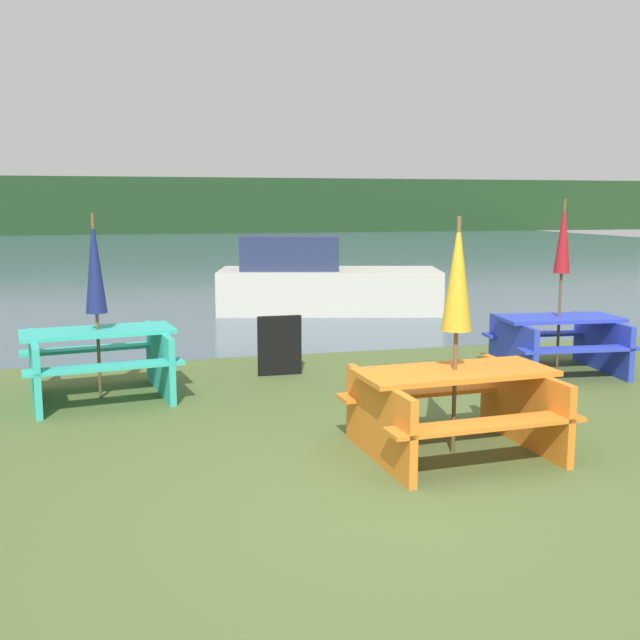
% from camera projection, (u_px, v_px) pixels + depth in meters
% --- Properties ---
extents(ground_plane, '(60.00, 60.00, 0.00)m').
position_uv_depth(ground_plane, '(397.00, 509.00, 5.30)').
color(ground_plane, '#516633').
extents(water, '(60.00, 50.00, 0.00)m').
position_uv_depth(water, '(169.00, 250.00, 34.54)').
color(water, '#425B6B').
rests_on(water, ground_plane).
extents(far_treeline, '(80.00, 1.60, 4.00)m').
position_uv_depth(far_treeline, '(154.00, 206.00, 53.38)').
color(far_treeline, '#1E3D1E').
rests_on(far_treeline, water).
extents(picnic_table_orange, '(1.76, 1.49, 0.74)m').
position_uv_depth(picnic_table_orange, '(454.00, 403.00, 6.44)').
color(picnic_table_orange, orange).
rests_on(picnic_table_orange, ground_plane).
extents(picnic_table_blue, '(1.63, 1.51, 0.72)m').
position_uv_depth(picnic_table_blue, '(558.00, 339.00, 9.54)').
color(picnic_table_blue, blue).
rests_on(picnic_table_blue, ground_plane).
extents(picnic_table_teal, '(1.81, 1.61, 0.77)m').
position_uv_depth(picnic_table_teal, '(99.00, 357.00, 8.26)').
color(picnic_table_teal, '#33B7A8').
rests_on(picnic_table_teal, ground_plane).
extents(umbrella_crimson, '(0.20, 0.20, 2.20)m').
position_uv_depth(umbrella_crimson, '(563.00, 240.00, 9.35)').
color(umbrella_crimson, brown).
rests_on(umbrella_crimson, ground_plane).
extents(umbrella_gold, '(0.26, 0.26, 2.04)m').
position_uv_depth(umbrella_gold, '(458.00, 277.00, 6.27)').
color(umbrella_gold, brown).
rests_on(umbrella_gold, ground_plane).
extents(umbrella_navy, '(0.23, 0.23, 2.04)m').
position_uv_depth(umbrella_navy, '(95.00, 265.00, 8.10)').
color(umbrella_navy, brown).
rests_on(umbrella_navy, ground_plane).
extents(boat, '(4.60, 2.65, 1.51)m').
position_uv_depth(boat, '(322.00, 283.00, 14.88)').
color(boat, beige).
rests_on(boat, water).
extents(signboard, '(0.55, 0.08, 0.75)m').
position_uv_depth(signboard, '(280.00, 345.00, 9.40)').
color(signboard, black).
rests_on(signboard, ground_plane).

